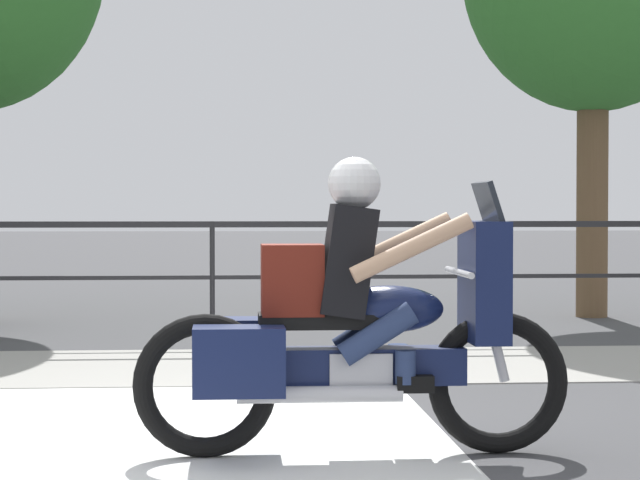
# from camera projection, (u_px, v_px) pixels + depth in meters

# --- Properties ---
(ground_plane) EXTENTS (120.00, 120.00, 0.00)m
(ground_plane) POSITION_uv_depth(u_px,v_px,m) (204.00, 443.00, 7.17)
(ground_plane) COLOR #424244
(sidewalk_band) EXTENTS (44.00, 2.40, 0.01)m
(sidewalk_band) POSITION_uv_depth(u_px,v_px,m) (211.00, 366.00, 10.56)
(sidewalk_band) COLOR #99968E
(sidewalk_band) RESTS_ON ground
(crosswalk_band) EXTENTS (3.39, 6.00, 0.01)m
(crosswalk_band) POSITION_uv_depth(u_px,v_px,m) (157.00, 449.00, 6.95)
(crosswalk_band) COLOR silver
(crosswalk_band) RESTS_ON ground
(fence_railing) EXTENTS (36.00, 0.05, 1.21)m
(fence_railing) POSITION_uv_depth(u_px,v_px,m) (212.00, 248.00, 12.12)
(fence_railing) COLOR #232326
(fence_railing) RESTS_ON ground
(motorcycle) EXTENTS (2.39, 0.76, 1.63)m
(motorcycle) POSITION_uv_depth(u_px,v_px,m) (351.00, 325.00, 6.79)
(motorcycle) COLOR black
(motorcycle) RESTS_ON ground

